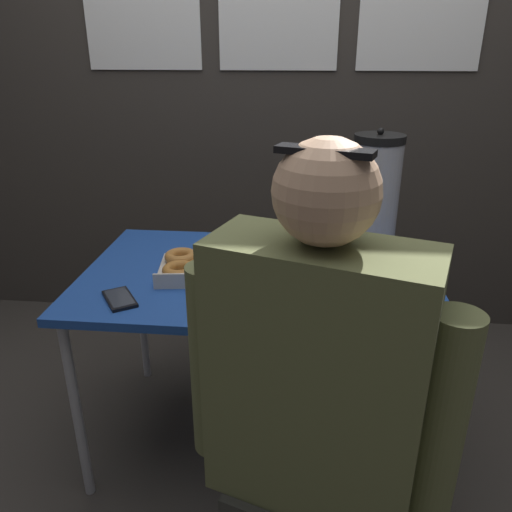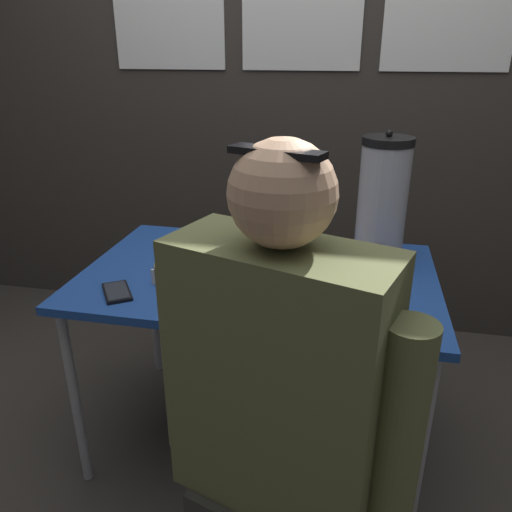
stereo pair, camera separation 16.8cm
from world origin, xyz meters
TOP-DOWN VIEW (x-y plane):
  - ground_plane at (0.00, 0.00)m, footprint 12.00×12.00m
  - back_wall at (0.00, 1.03)m, footprint 6.00×0.11m
  - folding_table at (0.00, 0.00)m, footprint 1.19×0.76m
  - donut_box at (-0.04, -0.00)m, footprint 0.65×0.34m
  - coffee_urn at (0.40, 0.23)m, footprint 0.18×0.20m
  - cell_phone at (-0.40, -0.24)m, footprint 0.14×0.16m
  - person_seated at (0.18, -0.69)m, footprint 0.56×0.34m

SIDE VIEW (x-z plane):
  - ground_plane at x=0.00m, z-range 0.00..0.00m
  - person_seated at x=0.18m, z-range -0.03..1.24m
  - folding_table at x=0.00m, z-range 0.30..1.01m
  - cell_phone at x=-0.40m, z-range 0.70..0.71m
  - donut_box at x=-0.04m, z-range 0.70..0.75m
  - coffee_urn at x=0.40m, z-range 0.69..1.15m
  - back_wall at x=0.00m, z-range 0.00..2.64m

